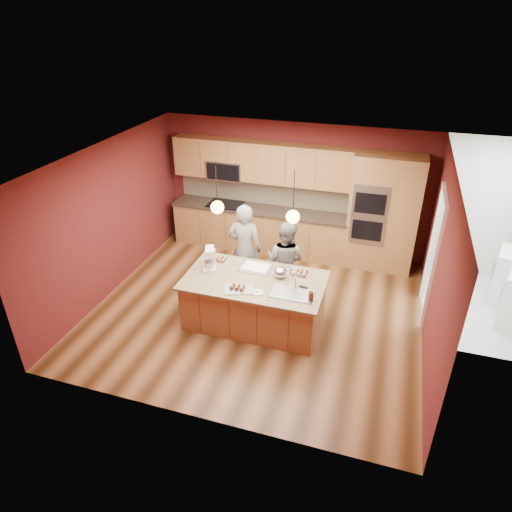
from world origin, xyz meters
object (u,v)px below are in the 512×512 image
(person_right, at_px, (285,261))
(stand_mixer, at_px, (210,260))
(island, at_px, (255,301))
(person_left, at_px, (245,249))
(mixing_bowl, at_px, (280,272))

(person_right, height_order, stand_mixer, person_right)
(stand_mixer, bearing_deg, island, -25.15)
(person_left, bearing_deg, stand_mixer, 63.97)
(island, bearing_deg, person_left, 118.36)
(island, distance_m, stand_mixer, 0.99)
(person_left, bearing_deg, island, 114.57)
(person_right, distance_m, mixing_bowl, 0.72)
(person_right, bearing_deg, person_left, 12.23)
(person_right, xyz_separation_m, mixing_bowl, (0.08, -0.70, 0.18))
(person_right, relative_size, stand_mixer, 3.80)
(island, relative_size, person_right, 1.52)
(person_left, distance_m, mixing_bowl, 1.09)
(island, xyz_separation_m, person_right, (0.27, 0.89, 0.31))
(person_left, xyz_separation_m, stand_mixer, (-0.33, -0.80, 0.15))
(person_left, relative_size, person_right, 1.15)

